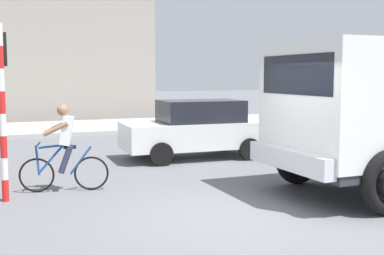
{
  "coord_description": "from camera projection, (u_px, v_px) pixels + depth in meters",
  "views": [
    {
      "loc": [
        -3.62,
        -7.0,
        2.29
      ],
      "look_at": [
        0.26,
        2.5,
        1.2
      ],
      "focal_mm": 46.34,
      "sensor_mm": 36.0,
      "label": 1
    }
  ],
  "objects": [
    {
      "name": "sidewalk_far",
      "position": [
        83.0,
        127.0,
        21.07
      ],
      "size": [
        80.0,
        5.0,
        0.16
      ],
      "primitive_type": "cube",
      "color": "#ADADA8",
      "rests_on": "ground"
    },
    {
      "name": "building_mid_block",
      "position": [
        59.0,
        57.0,
        27.47
      ],
      "size": [
        9.04,
        7.44,
        6.52
      ],
      "color": "#9E9389",
      "rests_on": "ground"
    },
    {
      "name": "ground_plane",
      "position": [
        235.0,
        216.0,
        8.04
      ],
      "size": [
        120.0,
        120.0,
        0.0
      ],
      "primitive_type": "plane",
      "color": "slate"
    },
    {
      "name": "car_white_mid",
      "position": [
        197.0,
        129.0,
        13.68
      ],
      "size": [
        4.06,
        1.99,
        1.6
      ],
      "color": "white",
      "rests_on": "ground"
    },
    {
      "name": "traffic_light_pole",
      "position": [
        1.0,
        87.0,
        8.87
      ],
      "size": [
        0.24,
        0.43,
        3.2
      ],
      "color": "red",
      "rests_on": "ground"
    },
    {
      "name": "cyclist",
      "position": [
        64.0,
        148.0,
        9.71
      ],
      "size": [
        1.7,
        0.57,
        1.72
      ],
      "color": "black",
      "rests_on": "ground"
    }
  ]
}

